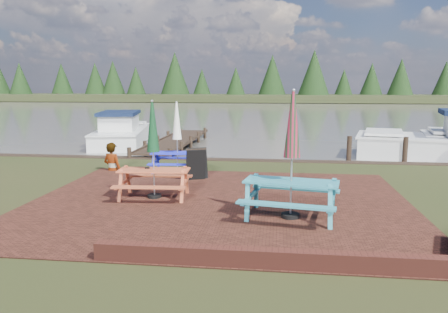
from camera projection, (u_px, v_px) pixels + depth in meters
name	position (u px, v px, depth m)	size (l,w,h in m)	color
ground	(213.00, 215.00, 9.41)	(120.00, 120.00, 0.00)	black
paving	(219.00, 203.00, 10.38)	(9.00, 7.50, 0.02)	#321710
brick_wall	(326.00, 257.00, 6.76)	(6.21, 1.79, 0.30)	#4C1E16
water	(265.00, 111.00, 45.63)	(120.00, 60.00, 0.02)	#423F38
far_treeline	(271.00, 81.00, 73.49)	(120.00, 10.00, 8.10)	black
picnic_table_teal	(291.00, 175.00, 9.04)	(2.20, 2.02, 2.67)	teal
picnic_table_red	(154.00, 165.00, 10.69)	(1.84, 1.66, 2.40)	#B4512E
picnic_table_blue	(177.00, 149.00, 13.67)	(1.69, 1.53, 2.24)	#1D25DA
chalkboard	(197.00, 164.00, 12.84)	(0.62, 0.73, 0.93)	black
jetty	(175.00, 141.00, 20.85)	(1.76, 9.08, 1.00)	black
boat_jetty	(122.00, 134.00, 21.86)	(3.39, 6.69, 1.85)	silver
person	(111.00, 143.00, 14.12)	(0.67, 0.44, 1.84)	gray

